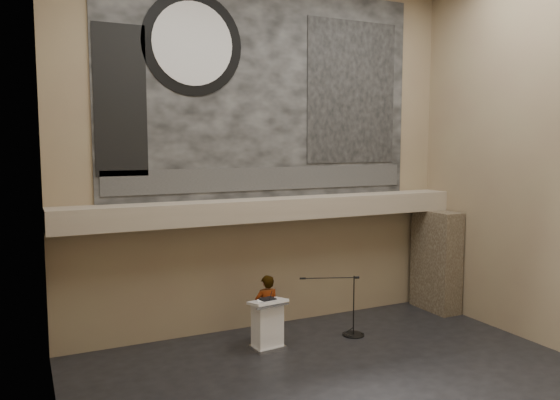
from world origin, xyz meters
TOP-DOWN VIEW (x-y plane):
  - floor at (0.00, 0.00)m, footprint 10.00×10.00m
  - wall_back at (0.00, 4.00)m, footprint 10.00×0.02m
  - wall_left at (-5.00, 0.00)m, footprint 0.02×8.00m
  - wall_right at (5.00, 0.00)m, footprint 0.02×8.00m
  - soffit at (0.00, 3.60)m, footprint 10.00×0.80m
  - sprinkler_left at (-1.60, 3.55)m, footprint 0.04×0.04m
  - sprinkler_right at (1.90, 3.55)m, footprint 0.04×0.04m
  - banner at (0.00, 3.97)m, footprint 8.00×0.05m
  - banner_text_strip at (0.00, 3.93)m, footprint 7.76×0.02m
  - banner_clock_rim at (-1.80, 3.93)m, footprint 2.30×0.02m
  - banner_clock_face at (-1.80, 3.91)m, footprint 1.84×0.02m
  - banner_building_print at (2.40, 3.93)m, footprint 2.60×0.02m
  - banner_brick_print at (-3.40, 3.93)m, footprint 1.10×0.02m
  - stone_pier at (4.65, 3.15)m, footprint 0.60×1.40m
  - lectern at (-0.64, 2.49)m, footprint 0.83×0.63m
  - binder at (-0.63, 2.50)m, footprint 0.35×0.30m
  - papers at (-0.78, 2.46)m, footprint 0.28×0.33m
  - speaker_person at (-0.51, 2.83)m, footprint 0.58×0.39m
  - mic_stand at (1.49, 2.42)m, footprint 1.45×0.74m

SIDE VIEW (x-z plane):
  - floor at x=0.00m, z-range 0.00..0.00m
  - mic_stand at x=1.49m, z-range -0.50..0.93m
  - lectern at x=-0.64m, z-range -0.02..1.12m
  - speaker_person at x=-0.51m, z-range 0.00..1.57m
  - papers at x=-0.78m, z-range 1.10..1.10m
  - binder at x=-0.63m, z-range 1.10..1.14m
  - stone_pier at x=4.65m, z-range 0.00..2.70m
  - sprinkler_left at x=-1.60m, z-range 2.64..2.70m
  - sprinkler_right at x=1.90m, z-range 2.64..2.70m
  - soffit at x=0.00m, z-range 2.70..3.20m
  - banner_text_strip at x=0.00m, z-range 3.38..3.93m
  - wall_back at x=0.00m, z-range 0.00..8.50m
  - wall_left at x=-5.00m, z-range 0.00..8.50m
  - wall_right at x=5.00m, z-range 0.00..8.50m
  - banner_brick_print at x=-3.40m, z-range 3.80..7.00m
  - banner at x=0.00m, z-range 3.20..8.20m
  - banner_building_print at x=2.40m, z-range 4.00..7.60m
  - banner_clock_rim at x=-1.80m, z-range 5.55..7.85m
  - banner_clock_face at x=-1.80m, z-range 5.78..7.62m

